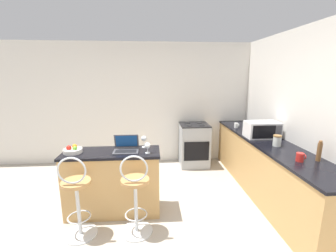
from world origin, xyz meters
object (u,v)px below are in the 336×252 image
at_px(bar_stool_far, 135,196).
at_px(wine_glass_tall, 144,139).
at_px(laptop, 126,147).
at_px(wine_glass_short, 148,146).
at_px(bar_stool_near, 77,199).
at_px(stove_range, 194,145).
at_px(microwave, 262,130).
at_px(mug_white, 236,125).
at_px(mug_red, 300,157).
at_px(fruit_bowl, 73,150).
at_px(pepper_mill, 319,151).
at_px(storage_jar, 277,141).

relative_size(bar_stool_far, wine_glass_tall, 6.20).
height_order(laptop, wine_glass_short, laptop).
bearing_deg(laptop, bar_stool_near, -136.77).
bearing_deg(laptop, stove_range, 51.85).
xyz_separation_m(microwave, mug_white, (-0.16, 0.71, -0.08)).
xyz_separation_m(bar_stool_far, mug_red, (1.98, -0.05, 0.46)).
bearing_deg(fruit_bowl, mug_red, -10.32).
height_order(bar_stool_near, laptop, laptop).
bearing_deg(pepper_mill, microwave, 99.70).
bearing_deg(stove_range, wine_glass_short, -119.18).
bearing_deg(bar_stool_far, mug_white, 42.74).
relative_size(bar_stool_far, wine_glass_short, 7.29).
height_order(bar_stool_far, pepper_mill, pepper_mill).
relative_size(bar_stool_near, storage_jar, 6.46).
height_order(fruit_bowl, mug_white, fruit_bowl).
relative_size(mug_white, mug_red, 0.94).
distance_m(bar_stool_near, pepper_mill, 2.95).
height_order(wine_glass_tall, storage_jar, wine_glass_tall).
distance_m(bar_stool_near, bar_stool_far, 0.69).
xyz_separation_m(wine_glass_tall, fruit_bowl, (-0.94, -0.17, -0.09)).
bearing_deg(microwave, pepper_mill, -80.30).
distance_m(mug_white, wine_glass_short, 2.18).
bearing_deg(storage_jar, stove_range, 120.61).
xyz_separation_m(stove_range, wine_glass_tall, (-1.02, -1.47, 0.58)).
relative_size(stove_range, mug_red, 8.73).
bearing_deg(mug_red, bar_stool_far, 178.69).
xyz_separation_m(mug_white, mug_red, (0.12, -1.77, 0.00)).
xyz_separation_m(bar_stool_near, bar_stool_far, (0.69, 0.00, 0.00)).
bearing_deg(storage_jar, bar_stool_near, -168.50).
xyz_separation_m(pepper_mill, storage_jar, (-0.18, 0.60, -0.04)).
height_order(bar_stool_near, mug_white, bar_stool_near).
xyz_separation_m(wine_glass_tall, storage_jar, (1.94, -0.08, -0.04)).
relative_size(laptop, wine_glass_short, 2.33).
bearing_deg(fruit_bowl, mug_white, 24.83).
distance_m(bar_stool_far, stove_range, 2.38).
bearing_deg(wine_glass_short, wine_glass_tall, 102.21).
xyz_separation_m(bar_stool_far, pepper_mill, (2.22, -0.05, 0.53)).
distance_m(wine_glass_tall, wine_glass_short, 0.26).
relative_size(bar_stool_near, stove_range, 1.15).
bearing_deg(pepper_mill, wine_glass_tall, 162.17).
distance_m(bar_stool_far, microwave, 2.34).
height_order(bar_stool_far, wine_glass_short, wine_glass_short).
xyz_separation_m(bar_stool_near, laptop, (0.54, 0.51, 0.46)).
xyz_separation_m(laptop, storage_jar, (2.18, 0.04, 0.03)).
height_order(stove_range, fruit_bowl, fruit_bowl).
relative_size(pepper_mill, fruit_bowl, 1.07).
bearing_deg(laptop, pepper_mill, -13.20).
bearing_deg(microwave, wine_glass_tall, -168.79).
xyz_separation_m(stove_range, mug_white, (0.76, -0.38, 0.50)).
bearing_deg(mug_white, wine_glass_short, -142.04).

